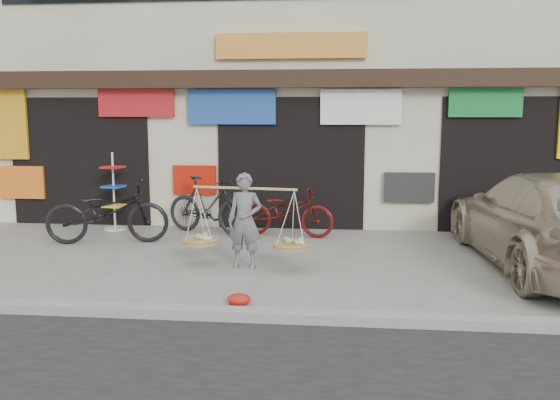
# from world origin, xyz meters

# --- Properties ---
(ground) EXTENTS (70.00, 70.00, 0.00)m
(ground) POSITION_xyz_m (0.00, 0.00, 0.00)
(ground) COLOR gray
(ground) RESTS_ON ground
(kerb) EXTENTS (70.00, 0.25, 0.12)m
(kerb) POSITION_xyz_m (0.00, -2.00, 0.06)
(kerb) COLOR gray
(kerb) RESTS_ON ground
(shophouse_block) EXTENTS (14.00, 6.32, 7.00)m
(shophouse_block) POSITION_xyz_m (-0.00, 6.42, 3.45)
(shophouse_block) COLOR beige
(shophouse_block) RESTS_ON ground
(street_vendor) EXTENTS (2.01, 0.73, 1.48)m
(street_vendor) POSITION_xyz_m (-0.44, 0.30, 0.68)
(street_vendor) COLOR slate
(street_vendor) RESTS_ON ground
(bike_0) EXTENTS (2.33, 1.23, 1.16)m
(bike_0) POSITION_xyz_m (-3.23, 1.75, 0.58)
(bike_0) COLOR black
(bike_0) RESTS_ON ground
(bike_1) EXTENTS (1.97, 1.20, 1.15)m
(bike_1) POSITION_xyz_m (-1.57, 2.77, 0.57)
(bike_1) COLOR black
(bike_1) RESTS_ON ground
(bike_2) EXTENTS (1.98, 0.99, 0.99)m
(bike_2) POSITION_xyz_m (-0.02, 2.71, 0.50)
(bike_2) COLOR #4E0F0D
(bike_2) RESTS_ON ground
(suv) EXTENTS (2.42, 5.32, 1.51)m
(suv) POSITION_xyz_m (4.28, 0.79, 0.75)
(suv) COLOR #C1B59C
(suv) RESTS_ON ground
(display_rack) EXTENTS (0.44, 0.44, 1.59)m
(display_rack) POSITION_xyz_m (-3.58, 2.97, 0.64)
(display_rack) COLOR silver
(display_rack) RESTS_ON ground
(red_bag) EXTENTS (0.31, 0.25, 0.14)m
(red_bag) POSITION_xyz_m (-0.23, -1.47, 0.07)
(red_bag) COLOR red
(red_bag) RESTS_ON ground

